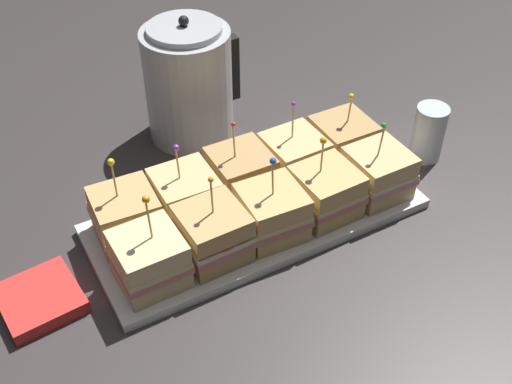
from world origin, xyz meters
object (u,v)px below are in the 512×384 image
Objects in this scene: sandwich_back_far_left at (126,216)px; napkin_stack at (40,299)px; sandwich_front_left at (213,234)px; drinking_glass at (428,133)px; sandwich_back_center at (241,175)px; sandwich_front_far_right at (378,173)px; sandwich_front_far_left at (149,259)px; sandwich_back_left at (185,196)px; serving_platter at (256,216)px; sandwich_back_right at (294,158)px; kettle_steel at (189,83)px; sandwich_front_right at (326,192)px; sandwich_front_center at (271,213)px; sandwich_back_far_right at (343,141)px.

sandwich_back_far_left reaches higher than napkin_stack.
drinking_glass is (0.49, 0.06, -0.01)m from sandwich_front_left.
drinking_glass is at bearing -8.10° from sandwich_back_center.
drinking_glass is (0.17, 0.06, -0.00)m from sandwich_front_far_right.
sandwich_back_far_left is at bearing 88.83° from sandwich_front_far_left.
sandwich_back_left reaches higher than drinking_glass.
serving_platter is 4.55× the size of napkin_stack.
napkin_stack is at bearing 163.47° from sandwich_front_far_left.
sandwich_back_center is at bearing 1.09° from sandwich_back_left.
napkin_stack is (-0.61, 0.05, -0.05)m from sandwich_front_far_right.
sandwich_back_right is at bearing 18.38° from sandwich_front_far_left.
sandwich_back_right is at bearing 0.08° from sandwich_back_left.
sandwich_front_far_left is 1.09× the size of sandwich_back_left.
kettle_steel reaches higher than sandwich_back_left.
sandwich_back_far_left is 0.22m from sandwich_back_center.
sandwich_front_right is 0.28m from drinking_glass.
sandwich_back_far_left reaches higher than drinking_glass.
sandwich_front_far_right is 0.42m from kettle_steel.
sandwich_front_left is 0.50m from drinking_glass.
serving_platter is at bearing 153.28° from sandwich_front_right.
drinking_glass is at bearing -5.19° from sandwich_back_far_left.
sandwich_front_right is at bearing 0.12° from sandwich_front_far_left.
kettle_steel reaches higher than sandwich_front_left.
sandwich_front_right is at bearing -45.36° from sandwich_back_center.
sandwich_front_center is 0.24m from sandwich_back_far_right.
napkin_stack is (-0.39, -0.06, -0.05)m from sandwich_back_center.
sandwich_back_right is 1.09× the size of sandwich_back_far_right.
sandwich_back_right reaches higher than drinking_glass.
sandwich_back_far_right is at bearing 0.03° from sandwich_back_left.
sandwich_back_far_right is (0.11, -0.00, 0.00)m from sandwich_back_right.
sandwich_back_right is (0.22, 0.11, -0.00)m from sandwich_front_left.
sandwich_back_far_right is at bearing 162.35° from drinking_glass.
drinking_glass is (0.61, 0.06, -0.00)m from sandwich_front_far_left.
sandwich_front_far_left reaches higher than sandwich_front_center.
sandwich_front_center reaches higher than serving_platter.
sandwich_back_right is 1.41× the size of drinking_glass.
kettle_steel is (0.01, 0.24, 0.06)m from sandwich_back_center.
sandwich_front_left reaches higher than sandwich_back_left.
serving_platter is 3.79× the size of sandwich_back_left.
serving_platter is at bearing 89.41° from sandwich_front_center.
sandwich_front_far_right is at bearing -14.26° from serving_platter.
sandwich_back_center is 1.09× the size of sandwich_back_far_right.
sandwich_back_center is (-0.00, 0.06, 0.05)m from serving_platter.
sandwich_front_far_left is at bearing -123.17° from kettle_steel.
sandwich_front_right is at bearing -74.93° from kettle_steel.
sandwich_back_right is (0.00, 0.11, -0.00)m from sandwich_front_right.
sandwich_back_far_right is at bearing 5.60° from napkin_stack.
sandwich_back_far_right is (0.22, 0.05, 0.05)m from serving_platter.
sandwich_front_far_left is 0.45m from sandwich_back_far_right.
sandwich_front_right is 1.22× the size of napkin_stack.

